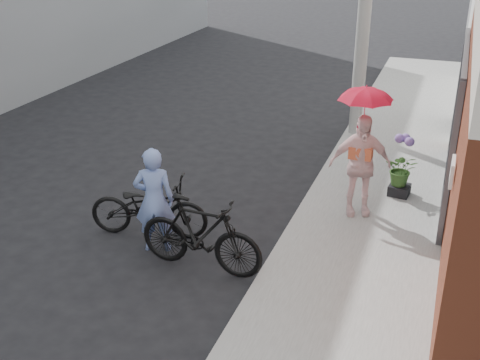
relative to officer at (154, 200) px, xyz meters
The scene contains 10 objects.
ground 1.16m from the officer, ahead, with size 80.00×80.00×0.00m, color black.
sidewalk 3.55m from the officer, 32.67° to the left, with size 2.20×24.00×0.12m, color gray.
curb 2.68m from the officer, 46.75° to the left, with size 0.12×24.00×0.12m, color #9E9E99.
officer is the anchor object (origin of this frame).
bike_left 0.56m from the officer, 130.59° to the left, with size 0.64×1.85×0.97m, color black.
bike_right 0.93m from the officer, 18.88° to the right, with size 0.52×1.85×1.11m, color black.
kimono_woman 3.30m from the officer, 36.98° to the left, with size 0.98×0.41×1.68m, color #F6CFCE.
parasol 3.56m from the officer, 36.98° to the left, with size 0.81×0.81×0.71m, color #F81D45.
planter 4.39m from the officer, 42.09° to the left, with size 0.34×0.34×0.18m, color black.
potted_plant 4.35m from the officer, 42.09° to the left, with size 0.54×0.46×0.59m, color #355B24.
Camera 1 is at (3.03, -6.82, 4.65)m, focal length 45.00 mm.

